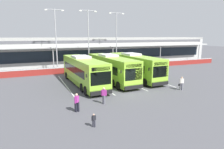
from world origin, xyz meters
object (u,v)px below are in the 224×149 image
at_px(coach_bus_left_centre, 111,69).
at_px(lamp_post_centre, 88,36).
at_px(coach_bus_centre, 134,67).
at_px(lamp_post_east, 116,36).
at_px(coach_bus_leftmost, 83,72).
at_px(pedestrian_near_bin, 104,95).
at_px(pedestrian_with_handbag, 182,83).
at_px(pedestrian_in_dark_coat, 77,102).
at_px(lamp_post_west, 56,36).
at_px(pedestrian_child, 94,120).

bearing_deg(coach_bus_left_centre, lamp_post_centre, 91.46).
distance_m(coach_bus_centre, lamp_post_east, 12.32).
height_order(coach_bus_leftmost, pedestrian_near_bin, coach_bus_leftmost).
relative_size(coach_bus_left_centre, lamp_post_centre, 1.11).
xyz_separation_m(coach_bus_leftmost, pedestrian_with_handbag, (10.09, -7.04, -0.93)).
xyz_separation_m(coach_bus_centre, pedestrian_near_bin, (-8.22, -8.73, -0.91)).
bearing_deg(coach_bus_left_centre, lamp_post_east, 62.33).
relative_size(coach_bus_centre, lamp_post_east, 1.11).
xyz_separation_m(pedestrian_near_bin, lamp_post_centre, (4.09, 18.63, 5.42)).
bearing_deg(pedestrian_near_bin, pedestrian_in_dark_coat, -161.61).
bearing_deg(coach_bus_centre, lamp_post_west, 131.83).
xyz_separation_m(coach_bus_left_centre, pedestrian_child, (-6.73, -12.75, -1.24)).
distance_m(coach_bus_leftmost, pedestrian_with_handbag, 12.34).
height_order(pedestrian_near_bin, lamp_post_east, lamp_post_east).
xyz_separation_m(pedestrian_child, lamp_post_centre, (6.47, 22.86, 5.75)).
bearing_deg(coach_bus_centre, pedestrian_near_bin, -133.29).
relative_size(coach_bus_centre, lamp_post_centre, 1.11).
bearing_deg(coach_bus_left_centre, lamp_post_west, 118.04).
xyz_separation_m(coach_bus_left_centre, pedestrian_with_handbag, (5.90, -7.62, -0.93)).
height_order(pedestrian_in_dark_coat, pedestrian_child, pedestrian_in_dark_coat).
relative_size(pedestrian_with_handbag, lamp_post_west, 0.15).
bearing_deg(coach_bus_leftmost, pedestrian_with_handbag, -34.90).
distance_m(pedestrian_near_bin, lamp_post_centre, 19.83).
height_order(coach_bus_left_centre, pedestrian_with_handbag, coach_bus_left_centre).
bearing_deg(pedestrian_with_handbag, pedestrian_child, -157.91).
bearing_deg(pedestrian_with_handbag, pedestrian_in_dark_coat, -172.00).
height_order(coach_bus_leftmost, lamp_post_centre, lamp_post_centre).
relative_size(pedestrian_child, lamp_post_east, 0.09).
bearing_deg(lamp_post_east, lamp_post_west, -178.58).
height_order(pedestrian_with_handbag, lamp_post_centre, lamp_post_centre).
xyz_separation_m(coach_bus_leftmost, lamp_post_west, (-1.76, 11.75, 4.50)).
distance_m(pedestrian_near_bin, lamp_post_east, 23.16).
bearing_deg(pedestrian_in_dark_coat, lamp_post_west, 86.61).
bearing_deg(pedestrian_with_handbag, coach_bus_left_centre, 127.73).
xyz_separation_m(coach_bus_leftmost, pedestrian_in_dark_coat, (-2.98, -8.87, -0.91)).
bearing_deg(pedestrian_near_bin, coach_bus_left_centre, 62.94).
bearing_deg(lamp_post_centre, lamp_post_east, 12.16).
height_order(pedestrian_with_handbag, pedestrian_child, pedestrian_with_handbag).
bearing_deg(lamp_post_east, pedestrian_near_bin, -117.41).
height_order(coach_bus_left_centre, pedestrian_near_bin, coach_bus_left_centre).
distance_m(coach_bus_left_centre, coach_bus_centre, 3.87).
height_order(coach_bus_leftmost, lamp_post_west, lamp_post_west).
xyz_separation_m(pedestrian_with_handbag, pedestrian_near_bin, (-10.25, -0.90, 0.02)).
bearing_deg(coach_bus_centre, pedestrian_with_handbag, -75.45).
distance_m(coach_bus_left_centre, pedestrian_child, 14.47).
relative_size(pedestrian_in_dark_coat, lamp_post_centre, 0.15).
bearing_deg(pedestrian_with_handbag, coach_bus_leftmost, 145.10).
bearing_deg(lamp_post_centre, coach_bus_leftmost, -110.19).
height_order(pedestrian_near_bin, lamp_post_west, lamp_post_west).
distance_m(pedestrian_in_dark_coat, pedestrian_near_bin, 2.97).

